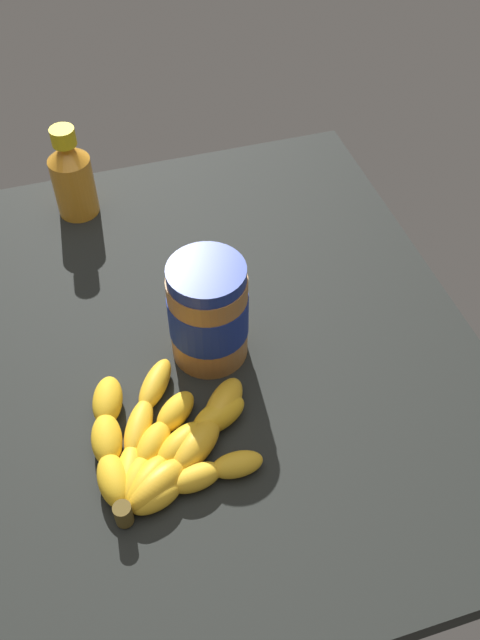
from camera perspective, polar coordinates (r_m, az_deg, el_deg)
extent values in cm
cube|color=black|center=(91.48, -1.92, -2.44)|extent=(81.90, 66.78, 3.81)
ellipsoid|color=gold|center=(76.51, -7.05, -14.53)|extent=(4.51, 6.61, 2.95)
ellipsoid|color=gold|center=(77.17, -3.71, -13.08)|extent=(3.69, 6.35, 2.95)
ellipsoid|color=gold|center=(77.80, -0.26, -12.05)|extent=(3.11, 6.10, 2.95)
ellipsoid|color=gold|center=(76.76, -6.99, -13.60)|extent=(7.01, 8.76, 3.62)
ellipsoid|color=gold|center=(78.78, -3.73, -10.49)|extent=(7.86, 8.49, 3.62)
ellipsoid|color=gold|center=(81.63, -1.40, -7.13)|extent=(8.45, 7.94, 3.62)
ellipsoid|color=gold|center=(77.16, -7.74, -13.33)|extent=(7.43, 7.69, 3.45)
ellipsoid|color=gold|center=(79.06, -4.95, -10.40)|extent=(6.76, 7.98, 3.45)
ellipsoid|color=gold|center=(80.91, -1.81, -8.01)|extent=(5.87, 8.01, 3.45)
ellipsoid|color=gold|center=(77.52, -8.75, -13.27)|extent=(6.98, 5.86, 3.18)
ellipsoid|color=gold|center=(79.60, -7.30, -10.30)|extent=(6.83, 6.41, 3.18)
ellipsoid|color=gold|center=(81.67, -5.44, -7.68)|extent=(6.48, 6.78, 3.18)
ellipsoid|color=gold|center=(78.14, -9.33, -12.79)|extent=(8.41, 5.09, 2.90)
ellipsoid|color=gold|center=(81.19, -8.51, -8.90)|extent=(8.38, 6.03, 2.90)
ellipsoid|color=gold|center=(84.40, -7.14, -5.39)|extent=(8.17, 6.84, 2.90)
ellipsoid|color=gold|center=(77.77, -10.54, -13.11)|extent=(6.97, 3.98, 3.55)
ellipsoid|color=gold|center=(80.54, -11.13, -9.82)|extent=(7.08, 4.22, 3.55)
ellipsoid|color=gold|center=(83.50, -11.06, -6.67)|extent=(7.45, 5.21, 3.55)
cylinder|color=brown|center=(75.77, -9.77, -15.76)|extent=(2.00, 2.00, 3.00)
cylinder|color=#B27238|center=(84.04, -2.66, 0.28)|extent=(9.79, 9.79, 12.99)
cylinder|color=navy|center=(83.56, -2.68, 0.57)|extent=(9.99, 9.99, 5.85)
cylinder|color=navy|center=(78.66, -2.85, 3.84)|extent=(9.48, 9.48, 1.79)
cylinder|color=orange|center=(108.81, -13.75, 10.88)|extent=(6.32, 6.32, 9.55)
cone|color=orange|center=(105.28, -14.36, 13.49)|extent=(6.32, 6.32, 2.72)
cylinder|color=yellow|center=(103.83, -14.65, 14.68)|extent=(3.61, 3.61, 2.58)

